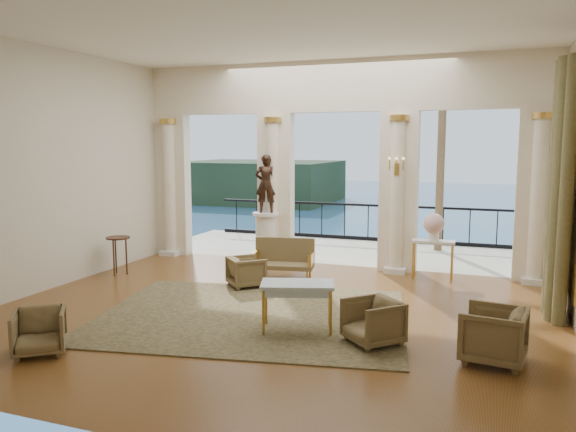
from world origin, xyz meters
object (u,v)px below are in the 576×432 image
at_px(game_table, 297,288).
at_px(settee, 284,259).
at_px(statue, 266,184).
at_px(pedestal, 266,239).
at_px(armchair_a, 39,329).
at_px(armchair_c, 493,332).
at_px(armchair_b, 373,320).
at_px(side_table, 118,242).
at_px(console_table, 433,247).
at_px(armchair_d, 246,270).

bearing_deg(game_table, settee, 96.36).
bearing_deg(statue, pedestal, 155.46).
relative_size(armchair_a, armchair_c, 0.84).
bearing_deg(armchair_a, settee, 34.67).
relative_size(armchair_b, side_table, 0.86).
xyz_separation_m(settee, game_table, (1.33, -2.96, 0.25)).
relative_size(settee, game_table, 1.10).
xyz_separation_m(armchair_b, console_table, (0.38, 4.05, 0.32)).
xyz_separation_m(armchair_c, settee, (-4.02, 3.23, 0.02)).
relative_size(armchair_a, armchair_b, 0.95).
bearing_deg(settee, armchair_c, -48.95).
height_order(game_table, console_table, console_table).
xyz_separation_m(statue, side_table, (-2.49, -2.02, -1.15)).
xyz_separation_m(armchair_a, armchair_b, (4.01, 1.86, 0.02)).
distance_m(settee, pedestal, 1.41).
xyz_separation_m(armchair_c, armchair_d, (-4.45, 2.34, -0.06)).
bearing_deg(statue, armchair_d, 77.38).
xyz_separation_m(armchair_d, side_table, (-2.92, -0.01, 0.36)).
bearing_deg(armchair_d, armchair_b, -171.65).
bearing_deg(side_table, console_table, 16.47).
bearing_deg(game_table, armchair_d, 112.52).
height_order(armchair_a, armchair_c, armchair_c).
distance_m(armchair_a, game_table, 3.51).
bearing_deg(armchair_d, game_table, 176.15).
distance_m(armchair_d, pedestal, 2.07).
relative_size(game_table, side_table, 1.47).
distance_m(armchair_c, armchair_d, 5.02).
relative_size(armchair_b, pedestal, 0.58).
bearing_deg(statue, armchair_b, 103.61).
bearing_deg(armchair_c, game_table, -87.79).
distance_m(statue, side_table, 3.41).
height_order(armchair_a, armchair_d, armchair_a).
distance_m(pedestal, side_table, 3.21).
bearing_deg(armchair_c, armchair_a, -64.66).
height_order(settee, console_table, settee).
height_order(game_table, side_table, side_table).
bearing_deg(side_table, armchair_b, -20.82).
relative_size(armchair_a, side_table, 0.81).
bearing_deg(pedestal, side_table, -140.98).
relative_size(armchair_b, statue, 0.53).
xyz_separation_m(armchair_b, pedestal, (-3.33, 4.23, 0.23)).
bearing_deg(side_table, armchair_c, -17.53).
height_order(game_table, pedestal, pedestal).
xyz_separation_m(console_table, side_table, (-6.20, -1.83, 0.02)).
bearing_deg(armchair_b, armchair_a, -111.41).
relative_size(game_table, console_table, 1.37).
xyz_separation_m(settee, pedestal, (-0.85, 1.11, 0.17)).
distance_m(armchair_b, pedestal, 5.39).
distance_m(armchair_d, statue, 2.55).
relative_size(settee, console_table, 1.51).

